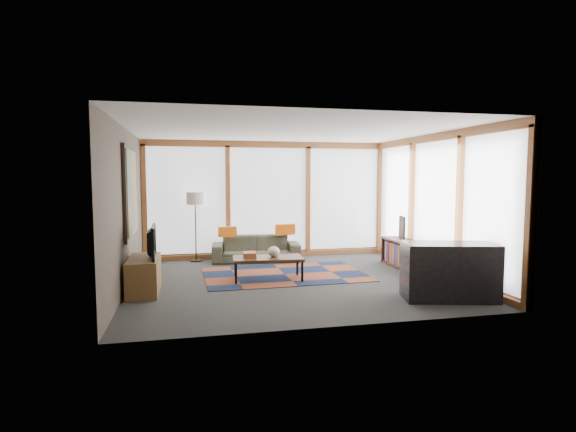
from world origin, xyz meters
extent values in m
plane|color=#292927|center=(0.00, 0.00, 0.00)|extent=(5.50, 5.50, 0.00)
cube|color=#443A30|center=(-2.75, 0.00, 1.30)|extent=(0.04, 5.00, 2.60)
cube|color=#443A30|center=(0.00, -2.50, 1.30)|extent=(5.50, 0.04, 2.60)
cube|color=silver|center=(0.00, 0.00, 2.60)|extent=(5.50, 5.00, 0.04)
cube|color=white|center=(0.00, 2.47, 1.30)|extent=(5.30, 0.02, 2.35)
cube|color=white|center=(2.72, 0.00, 1.30)|extent=(0.02, 4.80, 2.35)
cube|color=black|center=(-2.71, 0.30, 1.55)|extent=(0.05, 1.35, 1.55)
cube|color=#B98412|center=(-2.69, 0.30, 1.55)|extent=(0.02, 1.20, 1.40)
cube|color=brown|center=(-0.05, 0.47, 0.01)|extent=(2.99, 1.96, 0.01)
imported|color=#373A29|center=(-0.37, 1.95, 0.27)|extent=(1.93, 0.91, 0.54)
cube|color=#DA5C0F|center=(-0.97, 1.97, 0.65)|extent=(0.40, 0.19, 0.21)
cube|color=#DA5C0F|center=(0.29, 1.98, 0.66)|extent=(0.44, 0.17, 0.24)
cube|color=brown|center=(-0.74, 0.18, 0.45)|extent=(0.23, 0.29, 0.09)
ellipsoid|color=beige|center=(-0.31, 0.14, 0.50)|extent=(0.25, 0.25, 0.18)
ellipsoid|color=black|center=(2.43, -0.33, 0.60)|extent=(0.23, 0.23, 0.10)
ellipsoid|color=black|center=(2.40, 0.02, 0.58)|extent=(0.17, 0.17, 0.07)
cube|color=black|center=(2.54, 0.95, 0.77)|extent=(0.11, 0.35, 0.46)
cube|color=brown|center=(-2.47, -0.29, 0.27)|extent=(0.46, 1.10, 0.55)
imported|color=black|center=(-2.40, -0.30, 0.80)|extent=(0.15, 0.88, 0.50)
cube|color=black|center=(1.98, -1.69, 0.42)|extent=(1.43, 0.92, 0.84)
camera|label=1|loc=(-1.75, -7.55, 1.81)|focal=28.00mm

